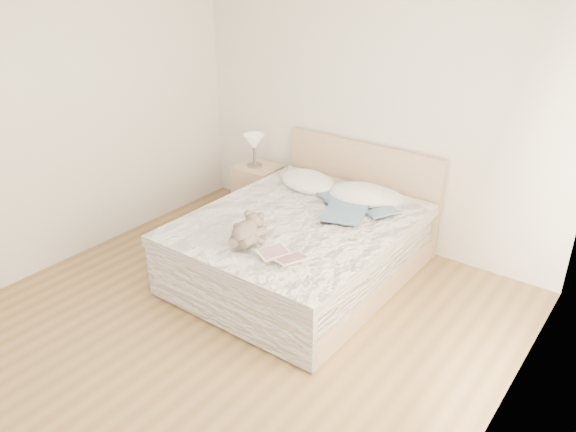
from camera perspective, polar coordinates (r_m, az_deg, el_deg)
The scene contains 15 objects.
floor at distance 4.49m, azimuth -7.41°, elevation -12.14°, with size 4.00×4.50×0.00m, color brown.
wall_back at distance 5.55m, azimuth 8.25°, elevation 10.97°, with size 4.00×0.02×2.70m, color silver.
wall_left at distance 5.37m, azimuth -24.11°, elevation 8.49°, with size 0.02×4.50×2.70m, color silver.
wall_right at distance 2.89m, azimuth 21.09°, elevation -4.95°, with size 0.02×4.50×2.70m, color silver.
window at distance 3.11m, azimuth 22.82°, elevation -0.96°, with size 0.02×1.30×1.10m, color white.
bed at distance 5.09m, azimuth 1.67°, elevation -2.86°, with size 1.72×2.14×1.00m.
nightstand at distance 6.29m, azimuth -3.04°, elevation 2.67°, with size 0.45×0.40×0.56m, color tan.
table_lamp at distance 6.11m, azimuth -3.47°, elevation 7.35°, with size 0.27×0.27×0.36m.
pillow_left at distance 5.56m, azimuth 2.01°, elevation 3.54°, with size 0.61×0.43×0.18m, color white.
pillow_middle at distance 5.30m, azimuth 7.54°, elevation 2.14°, with size 0.64×0.44×0.19m, color white.
pillow_right at distance 5.28m, azimuth 8.95°, elevation 1.97°, with size 0.53×0.37×0.16m, color white.
blouse at distance 4.99m, azimuth 5.88°, elevation 0.57°, with size 0.56×0.60×0.02m, color #385171, non-canonical shape.
photo_book at distance 5.54m, azimuth 1.14°, elevation 3.36°, with size 0.31×0.21×0.02m, color white.
childrens_book at distance 4.24m, azimuth -0.55°, elevation -4.10°, with size 0.35×0.24×0.02m, color #F2E5C5.
teddy_bear at distance 4.44m, azimuth -4.41°, elevation -2.42°, with size 0.25×0.36×0.19m, color brown, non-canonical shape.
Camera 1 is at (2.55, -2.47, 2.74)m, focal length 35.00 mm.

